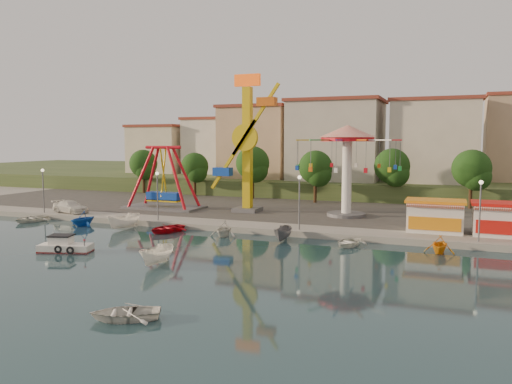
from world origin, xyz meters
The scene contains 37 objects.
ground centered at (0.00, 0.00, 0.00)m, with size 200.00×200.00×0.00m, color #162F3D.
quay_deck centered at (0.00, 62.00, 0.30)m, with size 200.00×100.00×0.60m, color #9E998E.
asphalt_pad centered at (0.00, 30.00, 0.60)m, with size 90.00×28.00×0.01m, color #4C4944.
hill_terrace centered at (0.00, 67.00, 1.50)m, with size 200.00×60.00×3.00m, color #384C26.
pirate_ship_ride centered at (-12.44, 21.39, 4.39)m, with size 10.00×5.00×8.00m.
kamikaze_tower centered at (-1.08, 22.35, 8.52)m, with size 6.02×3.10×16.50m.
wave_swinger centered at (10.56, 23.26, 8.20)m, with size 11.60×11.60×10.40m.
booth_left centered at (20.34, 16.49, 2.16)m, with size 5.40×3.78×3.08m.
booth_mid centered at (26.12, 16.49, 2.16)m, with size 5.40×3.78×3.08m.
lamp_post_0 centered at (-24.00, 13.00, 3.10)m, with size 0.14×0.14×5.00m, color #59595E.
lamp_post_1 centered at (-8.00, 13.00, 3.10)m, with size 0.14×0.14×5.00m, color #59595E.
lamp_post_2 centered at (8.00, 13.00, 3.10)m, with size 0.14×0.14×5.00m, color #59595E.
lamp_post_3 centered at (24.00, 13.00, 3.10)m, with size 0.14×0.14×5.00m, color #59595E.
tree_0 centered at (-26.00, 36.98, 5.47)m, with size 4.60×4.60×7.19m.
tree_1 centered at (-16.00, 36.24, 5.20)m, with size 4.35×4.35×6.80m.
tree_2 centered at (-6.00, 35.81, 5.92)m, with size 5.02×5.02×7.85m.
tree_3 centered at (4.00, 34.36, 5.55)m, with size 4.68×4.68×7.32m.
tree_4 centered at (14.00, 37.35, 5.75)m, with size 4.86×4.86×7.60m.
tree_5 centered at (24.00, 35.54, 5.71)m, with size 4.83×4.83×7.54m.
building_0 centered at (-33.37, 46.06, 8.93)m, with size 9.26×9.53×11.87m, color beige.
building_1 centered at (-21.33, 51.38, 7.32)m, with size 12.33×9.01×8.63m, color silver.
building_2 centered at (-8.19, 51.96, 8.62)m, with size 11.95×9.28×11.23m, color tan.
building_3 centered at (5.60, 48.80, 7.60)m, with size 12.59×10.50×9.20m, color beige.
building_4 centered at (19.07, 52.20, 7.62)m, with size 10.75×9.23×9.24m, color beige.
cabin_motorboat centered at (-8.18, -0.99, 0.40)m, with size 4.57×2.83×1.51m.
rowboat_a centered at (-0.46, 0.69, 0.35)m, with size 2.38×3.34×0.69m, color silver.
rowboat_b centered at (6.21, -12.42, 0.37)m, with size 2.58×3.61×0.75m, color silver.
skiff centered at (1.53, -2.08, 0.73)m, with size 1.42×3.78×1.46m, color white.
van centered at (-20.88, 14.00, 1.32)m, with size 2.02×4.96×1.44m, color silver.
moored_boat_0 centered at (-22.91, 9.80, 0.40)m, with size 2.75×3.85×0.80m, color silver.
moored_boat_1 centered at (-15.48, 9.80, 0.83)m, with size 2.71×3.14×1.65m, color #1450B5.
moored_boat_2 centered at (-10.11, 9.80, 0.82)m, with size 1.60×4.24×1.64m, color white.
moored_boat_3 centered at (-4.97, 9.80, 0.42)m, with size 2.91×4.07×0.84m, color red.
moored_boat_4 centered at (1.40, 9.80, 0.78)m, with size 2.55×2.95×1.56m, color silver.
moored_boat_5 centered at (7.42, 9.80, 0.69)m, with size 1.34×3.57×1.38m, color slate.
moored_boat_6 centered at (13.41, 9.80, 0.37)m, with size 2.53×3.54×0.73m, color white.
moored_boat_7 centered at (20.94, 9.80, 0.75)m, with size 2.46×2.86×1.50m, color orange.
Camera 1 is at (21.58, -33.16, 9.16)m, focal length 35.00 mm.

